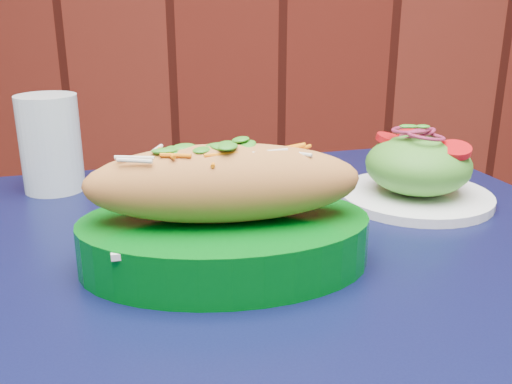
{
  "coord_description": "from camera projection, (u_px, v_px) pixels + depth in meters",
  "views": [
    {
      "loc": [
        0.33,
        0.89,
        1.0
      ],
      "look_at": [
        0.32,
        1.45,
        0.81
      ],
      "focal_mm": 40.0,
      "sensor_mm": 36.0,
      "label": 1
    }
  ],
  "objects": [
    {
      "name": "banh_mi_basket",
      "position": [
        224.0,
        216.0,
        0.55
      ],
      "size": [
        0.31,
        0.22,
        0.13
      ],
      "rotation": [
        0.0,
        0.0,
        0.13
      ],
      "color": "#005A0F",
      "rests_on": "cafe_table"
    },
    {
      "name": "salad_plate",
      "position": [
        417.0,
        172.0,
        0.74
      ],
      "size": [
        0.2,
        0.2,
        0.1
      ],
      "rotation": [
        0.0,
        0.0,
        0.35
      ],
      "color": "white",
      "rests_on": "cafe_table"
    },
    {
      "name": "cafe_table",
      "position": [
        280.0,
        339.0,
        0.6
      ],
      "size": [
        1.0,
        1.0,
        0.75
      ],
      "rotation": [
        0.0,
        0.0,
        0.3
      ],
      "color": "black",
      "rests_on": "ground"
    },
    {
      "name": "water_glass",
      "position": [
        51.0,
        144.0,
        0.78
      ],
      "size": [
        0.08,
        0.08,
        0.13
      ],
      "primitive_type": "cylinder",
      "color": "silver",
      "rests_on": "cafe_table"
    }
  ]
}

